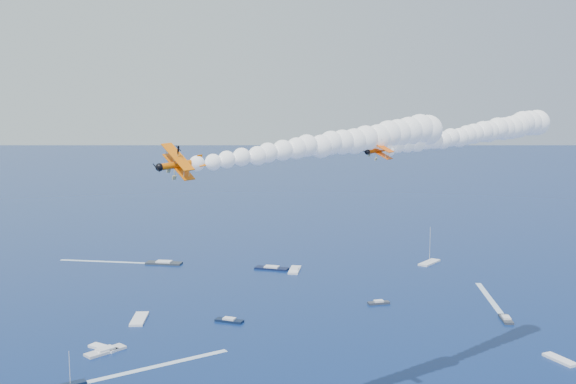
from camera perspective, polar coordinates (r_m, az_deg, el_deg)
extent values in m
cube|color=#2A2F38|center=(284.86, -10.39, -5.90)|extent=(15.39, 10.46, 0.70)
cube|color=#2E333D|center=(221.48, 17.86, -10.15)|extent=(5.73, 9.29, 0.70)
cube|color=black|center=(210.65, -4.96, -10.73)|extent=(8.72, 7.37, 0.70)
cube|color=white|center=(269.24, 0.56, -6.57)|extent=(8.45, 12.73, 0.70)
cube|color=black|center=(271.87, -1.38, -6.43)|extent=(13.52, 10.93, 0.70)
cube|color=white|center=(193.89, 21.91, -12.95)|extent=(4.46, 9.81, 0.70)
cube|color=white|center=(195.03, -15.26, -12.52)|extent=(8.23, 8.55, 0.70)
cube|color=silver|center=(192.53, -15.11, -12.79)|extent=(11.36, 8.70, 0.70)
cube|color=white|center=(216.30, -12.41, -10.38)|extent=(6.83, 13.19, 0.70)
cube|color=white|center=(287.06, 11.80, -5.83)|extent=(12.66, 10.80, 0.70)
cube|color=#2F343F|center=(229.15, 7.64, -9.23)|extent=(7.34, 2.61, 0.70)
cube|color=white|center=(294.51, -15.27, -5.66)|extent=(35.36, 17.70, 0.04)
cube|color=white|center=(180.81, -10.71, -14.14)|extent=(36.84, 13.34, 0.04)
cube|color=white|center=(243.39, 16.57, -8.55)|extent=(15.06, 36.33, 0.04)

